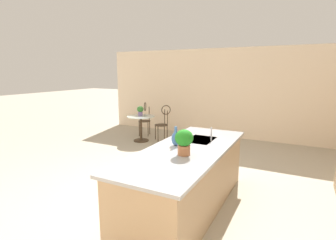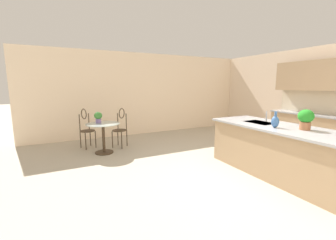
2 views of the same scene
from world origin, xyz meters
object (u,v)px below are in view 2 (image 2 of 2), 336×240
at_px(chair_by_island, 86,126).
at_px(potted_plant_counter_near, 306,118).
at_px(chair_near_window, 120,126).
at_px(vase_on_counter, 275,121).
at_px(bistro_table, 103,135).
at_px(potted_plant_on_table, 98,117).

xyz_separation_m(chair_by_island, potted_plant_counter_near, (3.87, 3.07, 0.54)).
relative_size(chair_near_window, vase_on_counter, 3.62).
bearing_deg(bistro_table, chair_near_window, 126.68).
distance_m(potted_plant_counter_near, vase_on_counter, 0.46).
bearing_deg(potted_plant_counter_near, potted_plant_on_table, -139.06).
bearing_deg(chair_by_island, vase_on_counter, 38.32).
distance_m(bistro_table, potted_plant_counter_near, 4.25).
relative_size(bistro_table, chair_by_island, 0.77).
height_order(chair_near_window, vase_on_counter, vase_on_counter).
height_order(potted_plant_on_table, potted_plant_counter_near, potted_plant_counter_near).
height_order(chair_near_window, chair_by_island, same).
bearing_deg(bistro_table, chair_by_island, -155.94).
height_order(chair_by_island, potted_plant_on_table, chair_by_island).
xyz_separation_m(potted_plant_counter_near, vase_on_counter, (-0.35, -0.29, -0.09)).
relative_size(bistro_table, vase_on_counter, 2.78).
height_order(bistro_table, vase_on_counter, vase_on_counter).
bearing_deg(chair_by_island, potted_plant_on_table, 21.13).
bearing_deg(chair_near_window, bistro_table, -53.32).
bearing_deg(potted_plant_on_table, bistro_table, 37.49).
distance_m(bistro_table, potted_plant_on_table, 0.47).
bearing_deg(potted_plant_counter_near, vase_on_counter, -140.40).
xyz_separation_m(chair_by_island, vase_on_counter, (3.52, 2.78, 0.46)).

